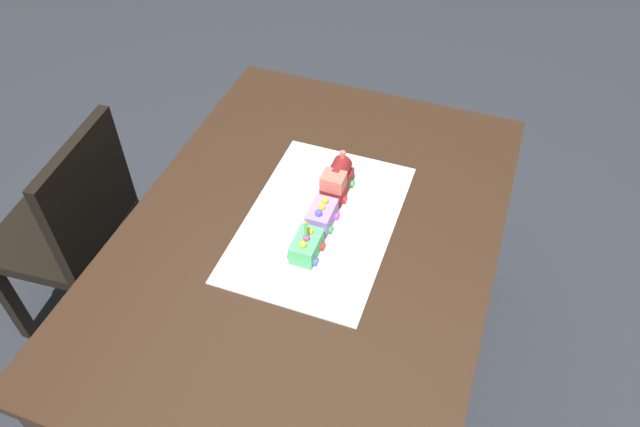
{
  "coord_description": "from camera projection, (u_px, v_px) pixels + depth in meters",
  "views": [
    {
      "loc": [
        1.02,
        0.4,
        1.97
      ],
      "look_at": [
        -0.05,
        0.02,
        0.77
      ],
      "focal_mm": 33.85,
      "sensor_mm": 36.0,
      "label": 1
    }
  ],
  "objects": [
    {
      "name": "cake_car_caboose_lavender",
      "position": [
        322.0,
        215.0,
        1.65
      ],
      "size": [
        0.1,
        0.08,
        0.07
      ],
      "color": "#AD84E0",
      "rests_on": "cake_board"
    },
    {
      "name": "dining_table",
      "position": [
        309.0,
        258.0,
        1.72
      ],
      "size": [
        1.4,
        1.0,
        0.74
      ],
      "color": "#382316",
      "rests_on": "ground"
    },
    {
      "name": "cake_board",
      "position": [
        320.0,
        221.0,
        1.67
      ],
      "size": [
        0.6,
        0.4,
        0.0
      ],
      "primitive_type": "cube",
      "color": "silver",
      "rests_on": "dining_table"
    },
    {
      "name": "birthday_candle",
      "position": [
        306.0,
        228.0,
        1.52
      ],
      "size": [
        0.01,
        0.01,
        0.06
      ],
      "color": "#66D872",
      "rests_on": "cake_car_hopper_mint_green"
    },
    {
      "name": "ground_plane",
      "position": [
        311.0,
        369.0,
        2.18
      ],
      "size": [
        8.0,
        8.0,
        0.0
      ],
      "primitive_type": "plane",
      "color": "#2D3038"
    },
    {
      "name": "cake_locomotive",
      "position": [
        337.0,
        180.0,
        1.72
      ],
      "size": [
        0.14,
        0.08,
        0.12
      ],
      "color": "maroon",
      "rests_on": "cake_board"
    },
    {
      "name": "chair",
      "position": [
        74.0,
        229.0,
        2.01
      ],
      "size": [
        0.43,
        0.43,
        0.86
      ],
      "rotation": [
        0.0,
        0.0,
        0.08
      ],
      "color": "black",
      "rests_on": "ground"
    },
    {
      "name": "cake_car_hopper_mint_green",
      "position": [
        307.0,
        246.0,
        1.57
      ],
      "size": [
        0.1,
        0.08,
        0.07
      ],
      "color": "#59CC7A",
      "rests_on": "cake_board"
    }
  ]
}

